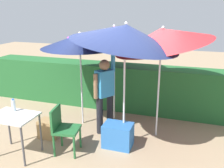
{
  "coord_description": "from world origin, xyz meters",
  "views": [
    {
      "loc": [
        1.53,
        -4.34,
        2.61
      ],
      "look_at": [
        0.0,
        0.3,
        1.1
      ],
      "focal_mm": 39.77,
      "sensor_mm": 36.0,
      "label": 1
    }
  ],
  "objects_px": {
    "umbrella_yellow": "(80,41)",
    "bottle_water": "(14,105)",
    "umbrella_navy": "(125,34)",
    "crate_cardboard": "(49,129)",
    "umbrella_rainbow": "(162,37)",
    "folding_table": "(13,120)",
    "cooler_box": "(118,135)",
    "umbrella_orange": "(114,35)",
    "person_vendor": "(105,91)",
    "chair_plastic": "(63,127)"
  },
  "relations": [
    {
      "from": "umbrella_yellow",
      "to": "bottle_water",
      "type": "relative_size",
      "value": 8.83
    },
    {
      "from": "umbrella_navy",
      "to": "crate_cardboard",
      "type": "bearing_deg",
      "value": -170.84
    },
    {
      "from": "umbrella_rainbow",
      "to": "folding_table",
      "type": "distance_m",
      "value": 3.11
    },
    {
      "from": "cooler_box",
      "to": "umbrella_orange",
      "type": "bearing_deg",
      "value": 111.21
    },
    {
      "from": "umbrella_rainbow",
      "to": "person_vendor",
      "type": "xyz_separation_m",
      "value": [
        -1.11,
        -0.12,
        -1.14
      ]
    },
    {
      "from": "umbrella_orange",
      "to": "person_vendor",
      "type": "relative_size",
      "value": 1.27
    },
    {
      "from": "umbrella_yellow",
      "to": "cooler_box",
      "type": "height_order",
      "value": "umbrella_yellow"
    },
    {
      "from": "person_vendor",
      "to": "cooler_box",
      "type": "xyz_separation_m",
      "value": [
        0.45,
        -0.52,
        -0.7
      ]
    },
    {
      "from": "umbrella_rainbow",
      "to": "folding_table",
      "type": "relative_size",
      "value": 3.12
    },
    {
      "from": "person_vendor",
      "to": "crate_cardboard",
      "type": "bearing_deg",
      "value": -148.33
    },
    {
      "from": "umbrella_yellow",
      "to": "umbrella_navy",
      "type": "bearing_deg",
      "value": -26.24
    },
    {
      "from": "umbrella_rainbow",
      "to": "crate_cardboard",
      "type": "height_order",
      "value": "umbrella_rainbow"
    },
    {
      "from": "umbrella_rainbow",
      "to": "person_vendor",
      "type": "distance_m",
      "value": 1.6
    },
    {
      "from": "umbrella_orange",
      "to": "umbrella_navy",
      "type": "bearing_deg",
      "value": -62.78
    },
    {
      "from": "umbrella_navy",
      "to": "person_vendor",
      "type": "relative_size",
      "value": 1.32
    },
    {
      "from": "person_vendor",
      "to": "umbrella_navy",
      "type": "bearing_deg",
      "value": -35.05
    },
    {
      "from": "cooler_box",
      "to": "chair_plastic",
      "type": "bearing_deg",
      "value": -150.73
    },
    {
      "from": "umbrella_rainbow",
      "to": "umbrella_orange",
      "type": "relative_size",
      "value": 1.04
    },
    {
      "from": "umbrella_rainbow",
      "to": "chair_plastic",
      "type": "distance_m",
      "value": 2.49
    },
    {
      "from": "umbrella_navy",
      "to": "person_vendor",
      "type": "bearing_deg",
      "value": 144.95
    },
    {
      "from": "umbrella_yellow",
      "to": "person_vendor",
      "type": "height_order",
      "value": "umbrella_yellow"
    },
    {
      "from": "umbrella_rainbow",
      "to": "umbrella_navy",
      "type": "relative_size",
      "value": 1.0
    },
    {
      "from": "umbrella_yellow",
      "to": "folding_table",
      "type": "relative_size",
      "value": 2.65
    },
    {
      "from": "umbrella_navy",
      "to": "person_vendor",
      "type": "xyz_separation_m",
      "value": [
        -0.54,
        0.38,
        -1.22
      ]
    },
    {
      "from": "folding_table",
      "to": "bottle_water",
      "type": "xyz_separation_m",
      "value": [
        -0.1,
        0.17,
        0.21
      ]
    },
    {
      "from": "umbrella_orange",
      "to": "umbrella_yellow",
      "type": "height_order",
      "value": "umbrella_orange"
    },
    {
      "from": "umbrella_orange",
      "to": "umbrella_navy",
      "type": "relative_size",
      "value": 0.96
    },
    {
      "from": "umbrella_rainbow",
      "to": "umbrella_navy",
      "type": "xyz_separation_m",
      "value": [
        -0.58,
        -0.5,
        0.08
      ]
    },
    {
      "from": "umbrella_navy",
      "to": "crate_cardboard",
      "type": "relative_size",
      "value": 6.33
    },
    {
      "from": "umbrella_orange",
      "to": "folding_table",
      "type": "relative_size",
      "value": 2.99
    },
    {
      "from": "umbrella_rainbow",
      "to": "umbrella_orange",
      "type": "distance_m",
      "value": 1.28
    },
    {
      "from": "folding_table",
      "to": "bottle_water",
      "type": "height_order",
      "value": "bottle_water"
    },
    {
      "from": "crate_cardboard",
      "to": "folding_table",
      "type": "height_order",
      "value": "folding_table"
    },
    {
      "from": "person_vendor",
      "to": "folding_table",
      "type": "height_order",
      "value": "person_vendor"
    },
    {
      "from": "umbrella_orange",
      "to": "umbrella_yellow",
      "type": "distance_m",
      "value": 0.8
    },
    {
      "from": "umbrella_yellow",
      "to": "crate_cardboard",
      "type": "height_order",
      "value": "umbrella_yellow"
    },
    {
      "from": "umbrella_navy",
      "to": "crate_cardboard",
      "type": "height_order",
      "value": "umbrella_navy"
    },
    {
      "from": "umbrella_yellow",
      "to": "chair_plastic",
      "type": "height_order",
      "value": "umbrella_yellow"
    },
    {
      "from": "person_vendor",
      "to": "folding_table",
      "type": "distance_m",
      "value": 1.86
    },
    {
      "from": "person_vendor",
      "to": "chair_plastic",
      "type": "bearing_deg",
      "value": -113.68
    },
    {
      "from": "umbrella_orange",
      "to": "crate_cardboard",
      "type": "distance_m",
      "value": 2.47
    },
    {
      "from": "umbrella_yellow",
      "to": "person_vendor",
      "type": "bearing_deg",
      "value": -17.43
    },
    {
      "from": "chair_plastic",
      "to": "umbrella_orange",
      "type": "bearing_deg",
      "value": 76.09
    },
    {
      "from": "chair_plastic",
      "to": "crate_cardboard",
      "type": "distance_m",
      "value": 0.76
    },
    {
      "from": "person_vendor",
      "to": "umbrella_yellow",
      "type": "bearing_deg",
      "value": 162.57
    },
    {
      "from": "cooler_box",
      "to": "umbrella_navy",
      "type": "bearing_deg",
      "value": 59.46
    },
    {
      "from": "crate_cardboard",
      "to": "umbrella_yellow",
      "type": "bearing_deg",
      "value": 64.61
    },
    {
      "from": "umbrella_navy",
      "to": "chair_plastic",
      "type": "relative_size",
      "value": 2.79
    },
    {
      "from": "chair_plastic",
      "to": "crate_cardboard",
      "type": "xyz_separation_m",
      "value": [
        -0.57,
        0.4,
        -0.32
      ]
    },
    {
      "from": "umbrella_orange",
      "to": "chair_plastic",
      "type": "xyz_separation_m",
      "value": [
        -0.43,
        -1.73,
        -1.51
      ]
    }
  ]
}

